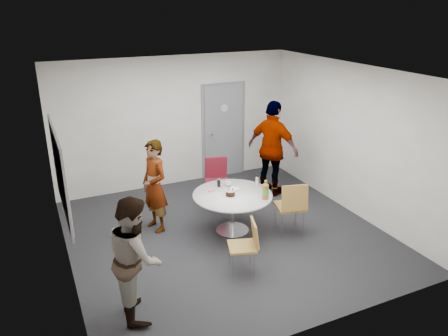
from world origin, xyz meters
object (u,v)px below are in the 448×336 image
whiteboard (60,173)px  person_left (135,257)px  person_right (273,149)px  table (234,199)px  chair_near_left (248,242)px  chair_far (217,177)px  door (223,131)px  person_main (155,186)px  chair_near_right (292,204)px

whiteboard → person_left: size_ratio=1.20×
person_left → person_right: size_ratio=0.83×
table → person_right: person_right is taller
table → chair_near_left: size_ratio=1.65×
chair_far → person_right: size_ratio=0.49×
door → person_right: door is taller
whiteboard → person_right: size_ratio=0.99×
chair_near_left → person_main: person_main is taller
person_left → person_main: bearing=-17.9°
chair_far → person_right: (1.21, 0.00, 0.38)m
person_main → person_left: person_main is taller
whiteboard → chair_far: (2.80, 0.93, -0.87)m
chair_near_right → person_main: person_main is taller
chair_far → person_left: 3.28m
person_left → person_right: (3.38, 2.45, 0.17)m
chair_far → person_right: person_right is taller
chair_near_left → person_right: bearing=-19.8°
door → chair_near_left: 3.85m
whiteboard → chair_far: 3.08m
person_left → door: bearing=-33.0°
chair_near_right → person_left: size_ratio=0.60×
whiteboard → person_main: whiteboard is taller
chair_far → person_left: person_left is taller
chair_near_left → person_left: (-1.65, -0.21, 0.31)m
door → person_left: door is taller
chair_far → person_left: size_ratio=0.59×
person_left → person_right: 4.18m
chair_far → person_main: person_main is taller
chair_near_right → person_main: size_ratio=0.60×
chair_near_left → chair_far: chair_far is taller
door → whiteboard: bearing=-147.3°
door → person_main: bearing=-139.3°
chair_near_left → chair_far: (0.52, 2.24, 0.09)m
chair_near_right → whiteboard: bearing=-176.9°
whiteboard → chair_near_left: size_ratio=2.36×
chair_near_right → person_main: bearing=163.9°
whiteboard → person_right: whiteboard is taller
chair_near_right → person_right: bearing=84.7°
person_main → whiteboard: bearing=-88.0°
chair_near_right → person_main: (-1.98, 1.16, 0.21)m
chair_far → person_right: bearing=-165.2°
chair_near_left → table: bearing=0.7°
chair_far → person_left: (-2.17, -2.45, 0.22)m
table → person_main: size_ratio=0.83×
person_left → chair_far: bearing=-37.0°
table → person_right: 1.79m
whiteboard → chair_near_left: 2.80m
person_main → person_left: 2.16m
chair_near_right → chair_far: bearing=125.8°
person_main → chair_near_right: bearing=43.5°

